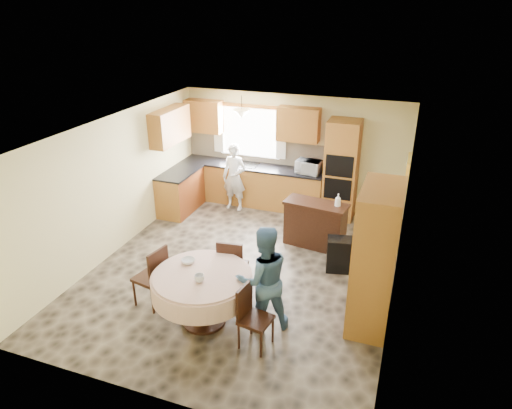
{
  "coord_description": "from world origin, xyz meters",
  "views": [
    {
      "loc": [
        2.5,
        -6.36,
        4.35
      ],
      "look_at": [
        0.11,
        0.3,
        1.13
      ],
      "focal_mm": 32.0,
      "sensor_mm": 36.0,
      "label": 1
    }
  ],
  "objects_px": {
    "oven_tower": "(341,170)",
    "person_dining": "(263,279)",
    "sideboard": "(315,226)",
    "dining_table": "(202,285)",
    "chair_left": "(154,274)",
    "cupboard": "(375,258)",
    "chair_right": "(251,313)",
    "person_sink": "(234,177)",
    "chair_back": "(232,265)"
  },
  "relations": [
    {
      "from": "chair_back",
      "to": "person_sink",
      "type": "bearing_deg",
      "value": -76.82
    },
    {
      "from": "oven_tower",
      "to": "chair_left",
      "type": "distance_m",
      "value": 4.62
    },
    {
      "from": "sideboard",
      "to": "person_dining",
      "type": "distance_m",
      "value": 2.6
    },
    {
      "from": "chair_back",
      "to": "chair_right",
      "type": "xyz_separation_m",
      "value": [
        0.68,
        -0.97,
        -0.04
      ]
    },
    {
      "from": "person_sink",
      "to": "chair_right",
      "type": "bearing_deg",
      "value": -61.19
    },
    {
      "from": "oven_tower",
      "to": "chair_right",
      "type": "xyz_separation_m",
      "value": [
        -0.38,
        -4.42,
        -0.55
      ]
    },
    {
      "from": "oven_tower",
      "to": "sideboard",
      "type": "bearing_deg",
      "value": -97.66
    },
    {
      "from": "oven_tower",
      "to": "chair_back",
      "type": "height_order",
      "value": "oven_tower"
    },
    {
      "from": "chair_back",
      "to": "chair_right",
      "type": "height_order",
      "value": "chair_back"
    },
    {
      "from": "cupboard",
      "to": "chair_back",
      "type": "xyz_separation_m",
      "value": [
        -2.13,
        -0.09,
        -0.51
      ]
    },
    {
      "from": "oven_tower",
      "to": "dining_table",
      "type": "height_order",
      "value": "oven_tower"
    },
    {
      "from": "chair_left",
      "to": "cupboard",
      "type": "bearing_deg",
      "value": 114.96
    },
    {
      "from": "person_dining",
      "to": "cupboard",
      "type": "bearing_deg",
      "value": 171.47
    },
    {
      "from": "oven_tower",
      "to": "cupboard",
      "type": "relative_size",
      "value": 1.01
    },
    {
      "from": "chair_back",
      "to": "person_dining",
      "type": "relative_size",
      "value": 0.62
    },
    {
      "from": "sideboard",
      "to": "chair_right",
      "type": "height_order",
      "value": "chair_right"
    },
    {
      "from": "oven_tower",
      "to": "person_dining",
      "type": "bearing_deg",
      "value": -94.99
    },
    {
      "from": "cupboard",
      "to": "sideboard",
      "type": "bearing_deg",
      "value": 123.34
    },
    {
      "from": "chair_left",
      "to": "chair_back",
      "type": "relative_size",
      "value": 1.01
    },
    {
      "from": "chair_back",
      "to": "chair_right",
      "type": "bearing_deg",
      "value": 116.78
    },
    {
      "from": "sideboard",
      "to": "person_dining",
      "type": "bearing_deg",
      "value": -85.6
    },
    {
      "from": "dining_table",
      "to": "person_dining",
      "type": "height_order",
      "value": "person_dining"
    },
    {
      "from": "cupboard",
      "to": "chair_left",
      "type": "bearing_deg",
      "value": -166.64
    },
    {
      "from": "cupboard",
      "to": "chair_right",
      "type": "bearing_deg",
      "value": -143.69
    },
    {
      "from": "dining_table",
      "to": "person_sink",
      "type": "height_order",
      "value": "person_sink"
    },
    {
      "from": "dining_table",
      "to": "person_dining",
      "type": "bearing_deg",
      "value": 14.35
    },
    {
      "from": "dining_table",
      "to": "person_sink",
      "type": "xyz_separation_m",
      "value": [
        -1.08,
        3.83,
        0.11
      ]
    },
    {
      "from": "cupboard",
      "to": "person_dining",
      "type": "xyz_separation_m",
      "value": [
        -1.42,
        -0.65,
        -0.26
      ]
    },
    {
      "from": "sideboard",
      "to": "person_dining",
      "type": "xyz_separation_m",
      "value": [
        -0.16,
        -2.57,
        0.38
      ]
    },
    {
      "from": "person_dining",
      "to": "dining_table",
      "type": "bearing_deg",
      "value": -18.72
    },
    {
      "from": "oven_tower",
      "to": "cupboard",
      "type": "height_order",
      "value": "oven_tower"
    },
    {
      "from": "chair_left",
      "to": "person_sink",
      "type": "distance_m",
      "value": 3.72
    },
    {
      "from": "oven_tower",
      "to": "person_dining",
      "type": "height_order",
      "value": "oven_tower"
    },
    {
      "from": "dining_table",
      "to": "person_dining",
      "type": "distance_m",
      "value": 0.88
    },
    {
      "from": "sideboard",
      "to": "chair_back",
      "type": "bearing_deg",
      "value": -105.48
    },
    {
      "from": "oven_tower",
      "to": "person_sink",
      "type": "height_order",
      "value": "oven_tower"
    },
    {
      "from": "oven_tower",
      "to": "dining_table",
      "type": "distance_m",
      "value": 4.41
    },
    {
      "from": "chair_right",
      "to": "person_dining",
      "type": "xyz_separation_m",
      "value": [
        0.03,
        0.42,
        0.29
      ]
    },
    {
      "from": "dining_table",
      "to": "chair_right",
      "type": "xyz_separation_m",
      "value": [
        0.81,
        -0.2,
        -0.13
      ]
    },
    {
      "from": "dining_table",
      "to": "person_dining",
      "type": "relative_size",
      "value": 0.9
    },
    {
      "from": "sideboard",
      "to": "dining_table",
      "type": "height_order",
      "value": "sideboard"
    },
    {
      "from": "oven_tower",
      "to": "chair_left",
      "type": "relative_size",
      "value": 2.12
    },
    {
      "from": "sideboard",
      "to": "chair_left",
      "type": "height_order",
      "value": "chair_left"
    },
    {
      "from": "oven_tower",
      "to": "sideboard",
      "type": "distance_m",
      "value": 1.59
    },
    {
      "from": "dining_table",
      "to": "chair_back",
      "type": "distance_m",
      "value": 0.79
    },
    {
      "from": "cupboard",
      "to": "person_dining",
      "type": "bearing_deg",
      "value": -155.46
    },
    {
      "from": "cupboard",
      "to": "chair_left",
      "type": "height_order",
      "value": "cupboard"
    },
    {
      "from": "sideboard",
      "to": "person_sink",
      "type": "bearing_deg",
      "value": 161.02
    },
    {
      "from": "chair_back",
      "to": "person_dining",
      "type": "bearing_deg",
      "value": 133.62
    },
    {
      "from": "person_sink",
      "to": "chair_left",
      "type": "bearing_deg",
      "value": -83.05
    }
  ]
}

